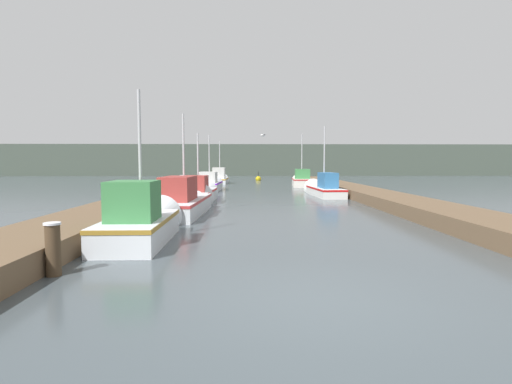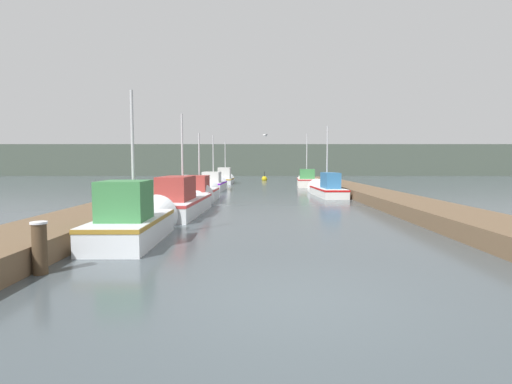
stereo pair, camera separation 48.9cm
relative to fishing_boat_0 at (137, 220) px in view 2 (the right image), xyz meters
name	(u,v)px [view 2 (the right image)]	position (x,y,z in m)	size (l,w,h in m)	color
ground_plane	(295,304)	(3.79, -4.94, -0.50)	(200.00, 200.00, 0.00)	#424C51
dock_left	(161,195)	(-2.01, 11.06, -0.24)	(2.20, 40.00, 0.51)	brown
dock_right	(373,195)	(9.59, 11.06, -0.24)	(2.20, 40.00, 0.51)	brown
distant_shore_ridge	(260,160)	(3.79, 54.81, 1.78)	(120.00, 16.00, 4.57)	#424C42
fishing_boat_0	(137,220)	(0.00, 0.00, 0.00)	(1.50, 4.54, 4.28)	silver
fishing_boat_1	(185,201)	(0.29, 5.63, -0.02)	(1.87, 6.39, 4.39)	silver
fishing_boat_2	(200,193)	(0.32, 9.97, -0.05)	(1.69, 5.61, 3.91)	silver
fishing_boat_3	(326,189)	(7.51, 13.74, -0.07)	(1.62, 5.65, 4.59)	silver
fishing_boat_4	(214,184)	(0.14, 18.34, -0.05)	(1.74, 4.66, 4.40)	silver
fishing_boat_5	(307,181)	(7.48, 22.95, -0.02)	(1.87, 4.97, 4.76)	silver
fishing_boat_6	(226,178)	(0.30, 27.39, -0.03)	(1.52, 4.90, 4.38)	silver
mooring_piling_0	(40,248)	(-0.76, -3.39, -0.01)	(0.30, 0.30, 0.98)	#473523
mooring_piling_1	(185,186)	(-0.82, 12.03, 0.16)	(0.33, 0.33, 1.31)	#473523
channel_buoy	(265,179)	(4.15, 33.22, -0.33)	(0.61, 0.61, 1.11)	gold
seagull_lead	(266,135)	(3.76, 12.78, 3.11)	(0.32, 0.55, 0.12)	white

